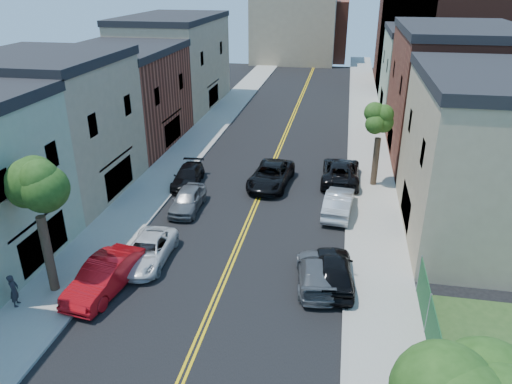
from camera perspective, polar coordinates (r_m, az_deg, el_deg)
The scene contains 26 objects.
sidewalk_left at distance 47.51m, azimuth -6.25°, elevation 6.99°, with size 3.20×100.00×0.15m, color gray.
sidewalk_right at distance 45.70m, azimuth 13.23°, elevation 5.77°, with size 3.20×100.00×0.15m, color gray.
curb_left at distance 47.05m, azimuth -4.19°, elevation 6.89°, with size 0.30×100.00×0.15m, color gray.
curb_right at distance 45.64m, azimuth 11.03°, elevation 5.94°, with size 0.30×100.00×0.15m, color gray.
bldg_left_tan_near at distance 35.69m, azimuth -23.01°, elevation 6.70°, with size 9.00×10.00×9.00m, color #998466.
bldg_left_brick at distance 45.04m, azimuth -15.52°, elevation 10.47°, with size 9.00×12.00×8.00m, color brown.
bldg_left_tan_far at distance 57.56m, azimuth -9.63°, elevation 14.65°, with size 9.00×16.00×9.50m, color #998466.
bldg_right_tan at distance 30.32m, azimuth 26.48°, elevation 3.12°, with size 9.00×12.00×9.00m, color #998466.
bldg_right_brick at distance 43.28m, azimuth 22.14°, elevation 10.39°, with size 9.00×14.00×10.00m, color brown.
bldg_right_palegrn at distance 56.94m, azimuth 19.57°, elevation 13.01°, with size 9.00×12.00×8.50m, color gray.
church at distance 71.65m, azimuth 20.21°, elevation 17.46°, with size 16.20×14.20×22.60m.
backdrop_left at distance 86.29m, azimuth 4.45°, elevation 18.91°, with size 14.00×8.00×12.00m, color #998466.
backdrop_center at distance 90.02m, azimuth 7.39°, elevation 18.38°, with size 10.00×8.00×10.00m, color brown.
tree_left_mid at distance 23.13m, azimuth -25.17°, elevation 2.79°, with size 5.20×5.20×9.29m.
tree_right_corner at distance 10.44m, azimuth 23.33°, elevation -19.38°, with size 5.80×5.80×10.35m.
tree_right_far at distance 34.54m, azimuth 14.64°, elevation 9.49°, with size 4.40×4.40×8.03m.
red_sedan at distance 24.82m, azimuth -17.50°, elevation -9.50°, with size 1.74×4.99×1.65m, color red.
white_pickup at distance 26.61m, azimuth -12.73°, elevation -6.82°, with size 2.22×4.81×1.34m, color silver.
grey_car_left at distance 31.81m, azimuth -8.11°, elevation -0.88°, with size 1.74×4.32×1.47m, color #5B5E62.
black_car_left at distance 35.62m, azimuth -8.07°, elevation 1.85°, with size 1.87×4.60×1.33m, color black.
grey_car_right at distance 24.44m, azimuth 7.13°, elevation -9.39°, with size 1.90×4.67×1.36m, color #4F5155.
black_car_right at distance 24.49m, azimuth 9.26°, elevation -9.13°, with size 1.88×4.67×1.59m, color black.
silver_car_right at distance 31.40m, azimuth 9.77°, elevation -1.23°, with size 1.68×4.81×1.59m, color #ACAEB4.
dark_car_right_far at distance 36.35m, azimuth 10.00°, elevation 2.43°, with size 2.70×5.85×1.62m, color black.
black_suv_lane at distance 35.16m, azimuth 1.77°, elevation 1.99°, with size 2.63×5.69×1.58m, color black.
pedestrian_left at distance 25.13m, azimuth -26.75°, elevation -10.36°, with size 0.59×0.39×1.62m, color #222329.
Camera 1 is at (5.33, -3.39, 14.21)m, focal length 33.77 mm.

